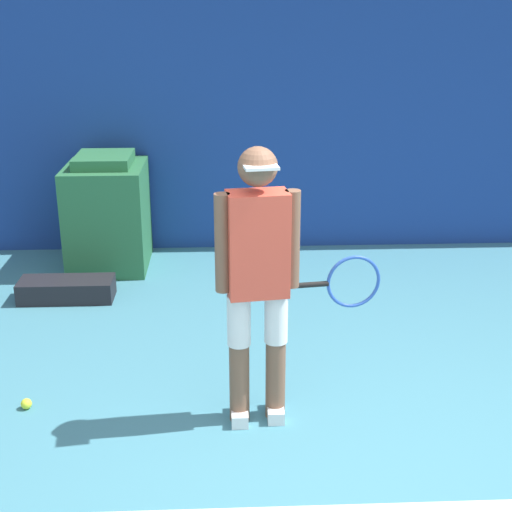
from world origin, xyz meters
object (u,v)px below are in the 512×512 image
object	(u,v)px
tennis_player	(260,276)
tennis_ball	(26,404)
equipment_bag	(67,289)
covered_chair	(108,214)

from	to	relation	value
tennis_player	tennis_ball	distance (m)	1.71
equipment_bag	covered_chair	bearing A→B (deg)	72.90
tennis_ball	covered_chair	world-z (taller)	covered_chair
tennis_player	tennis_ball	bearing A→B (deg)	166.25
tennis_player	tennis_ball	world-z (taller)	tennis_player
tennis_player	tennis_ball	size ratio (longest dim) A/B	24.55
tennis_ball	equipment_bag	bearing A→B (deg)	93.13
tennis_ball	tennis_player	bearing A→B (deg)	-6.21
tennis_ball	covered_chair	bearing A→B (deg)	86.42
tennis_player	covered_chair	distance (m)	3.02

